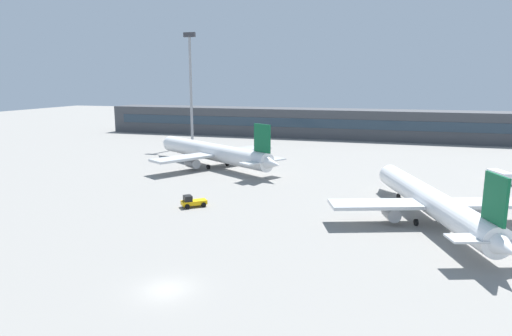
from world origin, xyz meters
The scene contains 7 objects.
ground_plane centered at (0.00, 40.00, 0.00)m, with size 400.00×400.00×0.00m, color gray.
terminal_building centered at (0.00, 109.20, 4.50)m, with size 150.33×12.13×9.00m.
airplane_near centered at (23.18, 27.26, 2.81)m, with size 25.83×36.16×9.23m.
airplane_mid centered at (-17.91, 53.66, 3.08)m, with size 36.36×26.54×10.11m.
baggage_tug_yellow centered at (-8.75, 24.22, 0.80)m, with size 3.73×3.45×1.75m.
service_van_white centered at (37.14, 54.26, 1.11)m, with size 3.78×5.57×2.08m.
floodlight_tower_west centered at (-33.95, 78.65, 17.23)m, with size 3.20×0.80×30.30m.
Camera 1 is at (17.84, -32.00, 17.93)m, focal length 31.08 mm.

